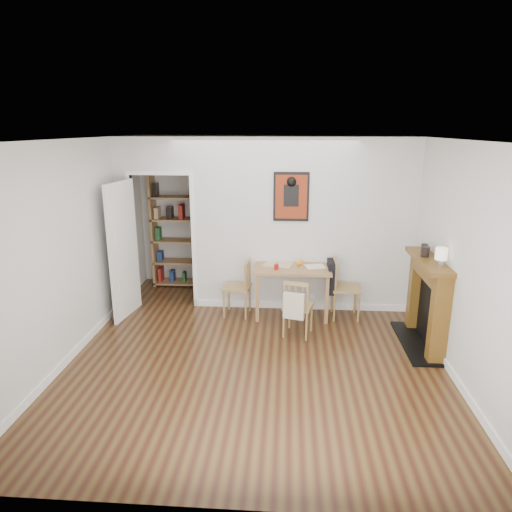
# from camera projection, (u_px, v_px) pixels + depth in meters

# --- Properties ---
(ground) EXTENTS (5.20, 5.20, 0.00)m
(ground) POSITION_uv_depth(u_px,v_px,m) (258.00, 347.00, 5.87)
(ground) COLOR #4E3819
(ground) RESTS_ON ground
(room_shell) EXTENTS (5.20, 5.20, 5.20)m
(room_shell) POSITION_uv_depth(u_px,v_px,m) (270.00, 227.00, 6.80)
(room_shell) COLOR silver
(room_shell) RESTS_ON ground
(dining_table) EXTENTS (1.11, 0.71, 0.76)m
(dining_table) POSITION_uv_depth(u_px,v_px,m) (292.00, 273.00, 6.71)
(dining_table) COLOR #A37D4C
(dining_table) RESTS_ON ground
(chair_left) EXTENTS (0.46, 0.46, 0.85)m
(chair_left) POSITION_uv_depth(u_px,v_px,m) (237.00, 288.00, 6.79)
(chair_left) COLOR #A4824C
(chair_left) RESTS_ON ground
(chair_right) EXTENTS (0.51, 0.45, 0.90)m
(chair_right) POSITION_uv_depth(u_px,v_px,m) (344.00, 287.00, 6.68)
(chair_right) COLOR #A4824C
(chair_right) RESTS_ON ground
(chair_front) EXTENTS (0.49, 0.53, 0.80)m
(chair_front) POSITION_uv_depth(u_px,v_px,m) (298.00, 307.00, 6.12)
(chair_front) COLOR #A4824C
(chair_front) RESTS_ON ground
(bookshelf) EXTENTS (0.85, 0.34, 2.02)m
(bookshelf) POSITION_uv_depth(u_px,v_px,m) (176.00, 230.00, 7.96)
(bookshelf) COLOR #A37D4C
(bookshelf) RESTS_ON ground
(fireplace) EXTENTS (0.45, 1.25, 1.16)m
(fireplace) POSITION_uv_depth(u_px,v_px,m) (428.00, 300.00, 5.80)
(fireplace) COLOR brown
(fireplace) RESTS_ON ground
(red_glass) EXTENTS (0.06, 0.06, 0.08)m
(red_glass) POSITION_uv_depth(u_px,v_px,m) (276.00, 267.00, 6.54)
(red_glass) COLOR maroon
(red_glass) RESTS_ON dining_table
(orange_fruit) EXTENTS (0.08, 0.08, 0.08)m
(orange_fruit) POSITION_uv_depth(u_px,v_px,m) (300.00, 263.00, 6.73)
(orange_fruit) COLOR orange
(orange_fruit) RESTS_ON dining_table
(placemat) EXTENTS (0.47, 0.39, 0.00)m
(placemat) POSITION_uv_depth(u_px,v_px,m) (278.00, 264.00, 6.80)
(placemat) COLOR beige
(placemat) RESTS_ON dining_table
(notebook) EXTENTS (0.33, 0.28, 0.01)m
(notebook) POSITION_uv_depth(u_px,v_px,m) (315.00, 266.00, 6.67)
(notebook) COLOR silver
(notebook) RESTS_ON dining_table
(mantel_lamp) EXTENTS (0.14, 0.14, 0.22)m
(mantel_lamp) POSITION_uv_depth(u_px,v_px,m) (441.00, 255.00, 5.31)
(mantel_lamp) COLOR silver
(mantel_lamp) RESTS_ON fireplace
(ceramic_jar_a) EXTENTS (0.11, 0.11, 0.13)m
(ceramic_jar_a) POSITION_uv_depth(u_px,v_px,m) (425.00, 252.00, 5.72)
(ceramic_jar_a) COLOR black
(ceramic_jar_a) RESTS_ON fireplace
(ceramic_jar_b) EXTENTS (0.09, 0.09, 0.11)m
(ceramic_jar_b) POSITION_uv_depth(u_px,v_px,m) (424.00, 248.00, 5.93)
(ceramic_jar_b) COLOR black
(ceramic_jar_b) RESTS_ON fireplace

